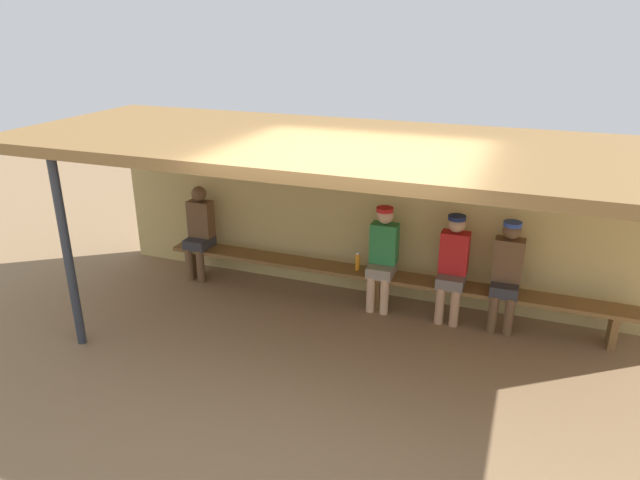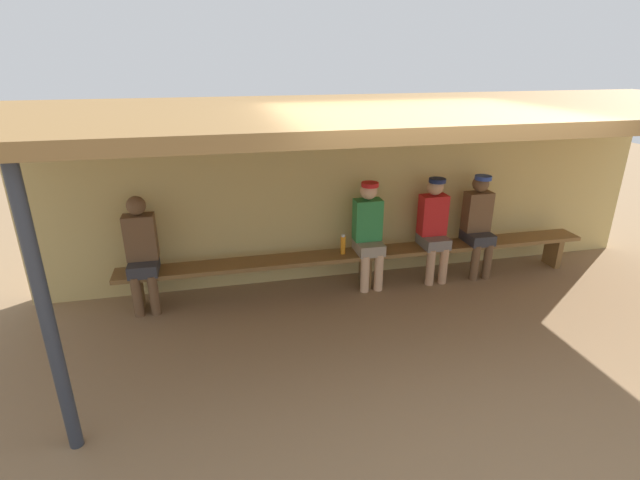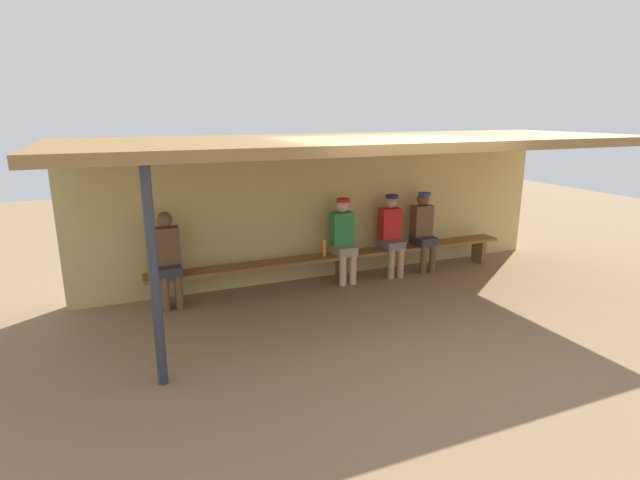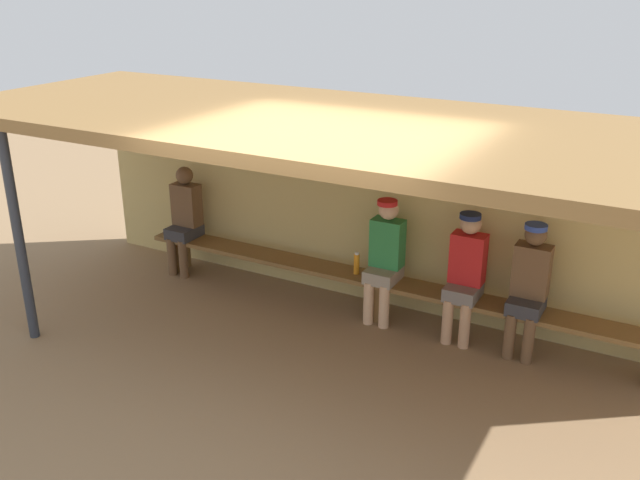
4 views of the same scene
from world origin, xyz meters
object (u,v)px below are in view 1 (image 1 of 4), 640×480
bench (380,279)px  player_leftmost (199,229)px  support_post (68,255)px  water_bottle_orange (358,262)px  player_rightmost (507,270)px  player_in_red (453,263)px  player_shirtless_tan (383,253)px

bench → player_leftmost: player_leftmost is taller
support_post → water_bottle_orange: size_ratio=8.83×
support_post → bench: 3.71m
player_rightmost → water_bottle_orange: (-1.83, -0.00, -0.17)m
player_leftmost → player_rightmost: (4.18, 0.00, 0.02)m
bench → player_in_red: (0.90, 0.00, 0.36)m
player_shirtless_tan → player_in_red: bearing=0.0°
player_leftmost → player_in_red: player_in_red is taller
player_in_red → water_bottle_orange: bearing=-179.9°
player_leftmost → support_post: bearing=-98.9°
water_bottle_orange → player_rightmost: bearing=0.1°
player_shirtless_tan → water_bottle_orange: (-0.33, -0.00, -0.17)m
support_post → bench: size_ratio=0.37×
player_leftmost → player_shirtless_tan: 2.67m
bench → player_rightmost: (1.53, 0.00, 0.36)m
player_rightmost → player_in_red: (-0.63, 0.00, 0.00)m
bench → player_rightmost: player_rightmost is taller
player_rightmost → player_shirtless_tan: (-1.50, 0.00, 0.00)m
bench → water_bottle_orange: (-0.30, 0.00, 0.19)m
support_post → water_bottle_orange: 3.44m
player_shirtless_tan → water_bottle_orange: 0.37m
water_bottle_orange → player_leftmost: bearing=180.0°
support_post → player_leftmost: support_post is taller
player_leftmost → player_rightmost: bearing=0.0°
bench → player_in_red: bearing=0.2°
support_post → player_in_red: 4.43m
player_rightmost → player_in_red: size_ratio=1.00×
player_in_red → support_post: bearing=-151.5°
bench → player_in_red: size_ratio=4.46×
support_post → player_rightmost: 4.99m
player_leftmost → water_bottle_orange: bearing=-0.0°
player_in_red → player_shirtless_tan: size_ratio=1.00×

